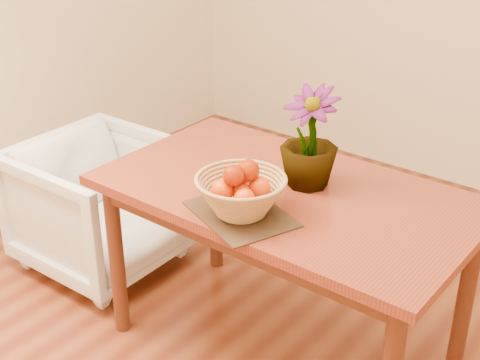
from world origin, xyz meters
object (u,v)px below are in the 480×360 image
Objects in this scene: wicker_basket at (241,197)px; armchair at (101,200)px; potted_plant at (309,138)px; table at (286,210)px.

wicker_basket is 0.44× the size of armchair.
wicker_basket reaches higher than armchair.
armchair is (-1.06, 0.25, -0.46)m from wicker_basket.
wicker_basket is at bearing -97.20° from potted_plant.
armchair is at bearing -173.66° from potted_plant.
table is at bearing -114.96° from potted_plant.
potted_plant is (0.04, 0.08, 0.28)m from table.
wicker_basket is 0.83× the size of potted_plant.
potted_plant is 0.54× the size of armchair.
table is 3.67× the size of potted_plant.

